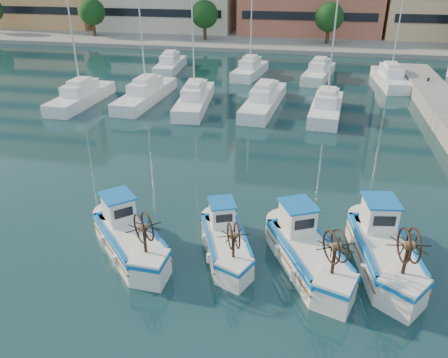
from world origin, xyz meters
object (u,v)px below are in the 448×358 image
(fishing_boat_a, at_px, (129,236))
(fishing_boat_c, at_px, (307,250))
(fishing_boat_b, at_px, (226,239))
(fishing_boat_d, at_px, (384,248))

(fishing_boat_a, distance_m, fishing_boat_c, 7.26)
(fishing_boat_b, bearing_deg, fishing_boat_c, -25.91)
(fishing_boat_b, xyz_separation_m, fishing_boat_d, (6.26, 0.44, 0.15))
(fishing_boat_a, height_order, fishing_boat_b, fishing_boat_a)
(fishing_boat_b, bearing_deg, fishing_boat_d, -17.52)
(fishing_boat_c, relative_size, fishing_boat_d, 0.96)
(fishing_boat_d, bearing_deg, fishing_boat_a, 176.95)
(fishing_boat_b, distance_m, fishing_boat_d, 6.28)
(fishing_boat_b, height_order, fishing_boat_c, fishing_boat_c)
(fishing_boat_b, distance_m, fishing_boat_c, 3.32)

